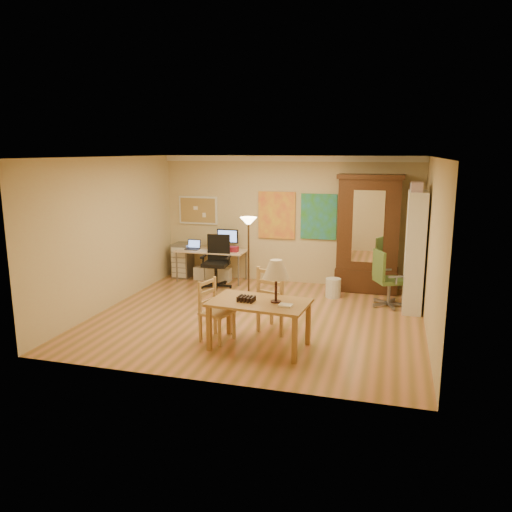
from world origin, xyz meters
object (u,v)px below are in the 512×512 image
(dining_table, at_px, (265,293))
(office_chair_green, at_px, (387,291))
(computer_desk, at_px, (213,262))
(office_chair_black, at_px, (217,274))
(bookshelf, at_px, (414,252))
(armoire, at_px, (368,241))

(dining_table, distance_m, office_chair_green, 3.06)
(office_chair_green, bearing_deg, computer_desk, 166.47)
(computer_desk, bearing_deg, office_chair_green, -13.53)
(office_chair_black, bearing_deg, dining_table, -58.19)
(office_chair_black, bearing_deg, office_chair_green, -6.43)
(office_chair_green, bearing_deg, bookshelf, -9.24)
(bookshelf, bearing_deg, dining_table, -130.33)
(computer_desk, height_order, office_chair_green, computer_desk)
(computer_desk, distance_m, office_chair_green, 3.82)
(dining_table, bearing_deg, bookshelf, 49.67)
(office_chair_green, height_order, bookshelf, bookshelf)
(armoire, relative_size, bookshelf, 1.11)
(office_chair_green, bearing_deg, dining_table, -123.23)
(dining_table, relative_size, office_chair_green, 1.40)
(office_chair_black, xyz_separation_m, armoire, (3.03, 0.59, 0.73))
(computer_desk, distance_m, office_chair_black, 0.58)
(dining_table, xyz_separation_m, bookshelf, (2.08, 2.45, 0.23))
(office_chair_black, height_order, armoire, armoire)
(office_chair_black, distance_m, bookshelf, 3.99)
(dining_table, bearing_deg, armoire, 70.71)
(computer_desk, xyz_separation_m, office_chair_green, (3.71, -0.89, -0.14))
(armoire, distance_m, bookshelf, 1.35)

